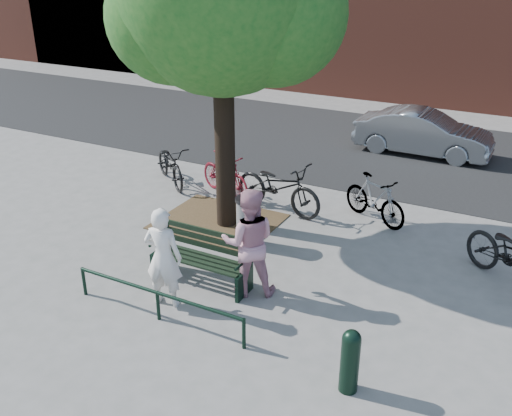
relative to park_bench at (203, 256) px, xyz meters
The scene contains 14 objects.
ground 0.49m from the park_bench, 90.00° to the right, with size 90.00×90.00×0.00m, color gray.
dirt_pit 2.39m from the park_bench, 115.24° to the left, with size 2.40×2.00×0.02m, color brown.
road 8.43m from the park_bench, 90.00° to the left, with size 40.00×7.00×0.01m, color black.
park_bench is the anchor object (origin of this frame).
guard_railing 1.28m from the park_bench, 90.00° to the right, with size 3.06×0.06×0.51m.
person_left 0.94m from the park_bench, 101.10° to the right, with size 0.61×0.40×1.68m, color white.
person_right 0.96m from the park_bench, ahead, with size 0.90×0.70×1.84m, color #C08495.
bollard 3.39m from the park_bench, 24.13° to the right, with size 0.25×0.25×0.92m.
litter_bin 1.53m from the park_bench, 88.94° to the left, with size 0.48×0.48×0.97m.
bicycle_a 4.70m from the park_bench, 132.37° to the left, with size 0.66×1.88×0.99m, color black.
bicycle_b 3.81m from the park_bench, 115.14° to the left, with size 0.48×1.69×1.02m, color maroon.
bicycle_c 3.24m from the park_bench, 92.63° to the left, with size 0.75×2.15×1.13m, color black.
bicycle_d 4.14m from the park_bench, 63.44° to the left, with size 0.47×1.66×1.00m, color gray.
parked_car 8.73m from the park_bench, 78.67° to the left, with size 1.29×3.69×1.22m, color gray.
Camera 1 is at (4.75, -6.96, 5.18)m, focal length 40.00 mm.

